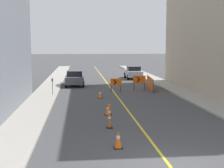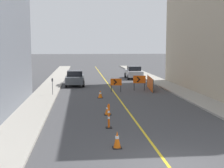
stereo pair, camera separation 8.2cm
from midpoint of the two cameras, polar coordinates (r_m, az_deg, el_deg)
name	(u,v)px [view 2 (the right image)]	position (r m, az deg, el deg)	size (l,w,h in m)	color
ground_plane	(170,168)	(11.16, 10.75, -14.86)	(300.00, 300.00, 0.00)	#424244
lane_stripe	(106,81)	(36.56, -1.03, 0.51)	(0.12, 52.57, 0.01)	gold
sidewalk_left	(54,81)	(36.55, -10.44, 0.49)	(2.11, 52.57, 0.13)	#9E998E
sidewalk_right	(156,80)	(37.53, 8.12, 0.71)	(2.11, 52.57, 0.13)	#9E998E
traffic_cone_nearest	(117,140)	(12.83, 1.13, -10.14)	(0.37, 0.37, 0.71)	black
traffic_cone_second	(108,110)	(18.83, -0.67, -4.72)	(0.44, 0.44, 0.62)	black
traffic_cone_third	(100,94)	(24.87, -2.06, -1.87)	(0.44, 0.44, 0.61)	black
delineator_post_front	(109,118)	(15.79, -0.44, -6.15)	(0.33, 0.33, 1.24)	black
arrow_barricade_primary	(116,83)	(27.98, 0.83, 0.26)	(1.01, 0.15, 1.21)	#EF560C
arrow_barricade_secondary	(139,80)	(28.97, 5.11, 0.73)	(1.15, 0.16, 1.39)	#EF560C
safety_mesh_fence	(150,83)	(29.75, 7.05, 0.13)	(0.49, 4.47, 1.21)	#EF560C
parked_car_curb_near	(75,78)	(32.68, -6.70, 1.10)	(1.94, 4.33, 1.59)	#474C51
parked_car_curb_mid	(134,72)	(39.58, 4.04, 2.15)	(1.95, 4.34, 1.59)	#B7B7BC
parking_meter_near_curb	(52,83)	(26.03, -10.76, 0.18)	(0.12, 0.11, 1.37)	#4C4C51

